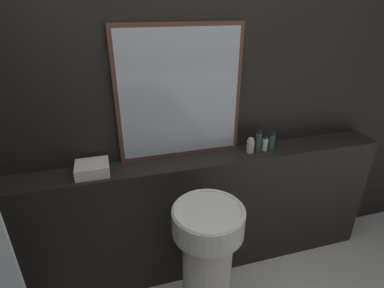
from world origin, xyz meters
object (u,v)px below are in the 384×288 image
at_px(mirror, 180,94).
at_px(conditioner_bottle, 259,141).
at_px(body_wash_bottle, 272,141).
at_px(towel_stack, 92,168).
at_px(shampoo_bottle, 250,146).
at_px(pedestal_sink, 207,261).
at_px(lotion_bottle, 265,144).

height_order(mirror, conditioner_bottle, mirror).
height_order(conditioner_bottle, body_wash_bottle, conditioner_bottle).
bearing_deg(towel_stack, shampoo_bottle, 0.00).
height_order(pedestal_sink, towel_stack, towel_stack).
height_order(mirror, towel_stack, mirror).
bearing_deg(shampoo_bottle, conditioner_bottle, 0.00).
distance_m(shampoo_bottle, lotion_bottle, 0.11).
distance_m(lotion_bottle, body_wash_bottle, 0.05).
bearing_deg(towel_stack, mirror, 9.54).
relative_size(pedestal_sink, conditioner_bottle, 5.49).
bearing_deg(conditioner_bottle, body_wash_bottle, 0.00).
bearing_deg(body_wash_bottle, mirror, 171.25).
relative_size(shampoo_bottle, body_wash_bottle, 0.79).
xyz_separation_m(shampoo_bottle, conditioner_bottle, (0.06, 0.00, 0.03)).
relative_size(conditioner_bottle, lotion_bottle, 1.51).
distance_m(pedestal_sink, lotion_bottle, 0.88).
xyz_separation_m(conditioner_bottle, lotion_bottle, (0.05, 0.00, -0.03)).
height_order(pedestal_sink, conditioner_bottle, conditioner_bottle).
relative_size(mirror, shampoo_bottle, 8.13).
bearing_deg(lotion_bottle, conditioner_bottle, 180.00).
relative_size(towel_stack, shampoo_bottle, 1.90).
bearing_deg(shampoo_bottle, body_wash_bottle, 0.00).
bearing_deg(shampoo_bottle, mirror, 168.28).
bearing_deg(towel_stack, conditioner_bottle, 0.00).
distance_m(towel_stack, body_wash_bottle, 1.22).
bearing_deg(pedestal_sink, shampoo_bottle, 44.44).
relative_size(pedestal_sink, body_wash_bottle, 6.77).
relative_size(towel_stack, lotion_bottle, 1.83).
xyz_separation_m(mirror, shampoo_bottle, (0.47, -0.10, -0.38)).
height_order(lotion_bottle, body_wash_bottle, body_wash_bottle).
relative_size(mirror, body_wash_bottle, 6.39).
xyz_separation_m(pedestal_sink, towel_stack, (-0.60, 0.45, 0.49)).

